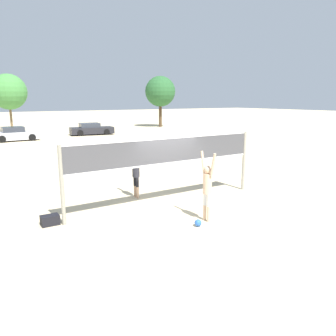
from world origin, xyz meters
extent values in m
plane|color=beige|center=(0.00, 0.00, 0.00)|extent=(200.00, 200.00, 0.00)
cylinder|color=gray|center=(-3.83, 0.00, 1.25)|extent=(0.12, 0.12, 2.50)
cylinder|color=gray|center=(3.83, 0.00, 1.25)|extent=(0.12, 0.12, 2.50)
cube|color=#47474C|center=(0.00, 0.00, 2.01)|extent=(7.53, 0.02, 0.98)
cube|color=white|center=(0.00, 0.00, 2.47)|extent=(7.53, 0.03, 0.06)
cube|color=white|center=(0.00, 0.00, 1.55)|extent=(7.53, 0.03, 0.06)
cylinder|color=beige|center=(0.14, -2.21, 0.25)|extent=(0.11, 0.11, 0.50)
cylinder|color=white|center=(0.14, -2.21, 0.71)|extent=(0.12, 0.12, 0.41)
cylinder|color=beige|center=(0.14, -2.01, 0.25)|extent=(0.11, 0.11, 0.50)
cylinder|color=white|center=(0.14, -2.01, 0.71)|extent=(0.12, 0.12, 0.41)
cylinder|color=beige|center=(0.14, -2.11, 1.23)|extent=(0.28, 0.28, 0.65)
sphere|color=beige|center=(0.14, -2.11, 1.68)|extent=(0.25, 0.25, 0.25)
cylinder|color=beige|center=(0.14, -2.35, 1.88)|extent=(0.08, 0.23, 0.72)
cylinder|color=beige|center=(0.14, -1.86, 1.88)|extent=(0.08, 0.23, 0.72)
cylinder|color=tan|center=(-0.63, 1.45, 0.23)|extent=(0.11, 0.11, 0.47)
cylinder|color=black|center=(-0.63, 1.45, 0.66)|extent=(0.12, 0.12, 0.38)
cylinder|color=tan|center=(-0.63, 1.25, 0.23)|extent=(0.11, 0.11, 0.47)
cylinder|color=black|center=(-0.63, 1.25, 0.66)|extent=(0.12, 0.12, 0.38)
cylinder|color=#26262D|center=(-0.63, 1.35, 1.15)|extent=(0.28, 0.28, 0.60)
sphere|color=tan|center=(-0.63, 1.35, 1.56)|extent=(0.23, 0.23, 0.23)
cylinder|color=tan|center=(-0.63, 1.59, 1.75)|extent=(0.08, 0.22, 0.67)
cylinder|color=tan|center=(-0.63, 1.12, 1.75)|extent=(0.08, 0.22, 0.67)
sphere|color=blue|center=(-0.38, -2.34, 0.11)|extent=(0.22, 0.22, 0.22)
cube|color=black|center=(-4.20, 0.21, 0.15)|extent=(0.54, 0.36, 0.31)
cube|color=#232328|center=(5.88, 25.00, 0.47)|extent=(4.77, 2.45, 0.69)
cube|color=#2D333D|center=(5.66, 25.03, 1.05)|extent=(2.26, 1.98, 0.46)
cylinder|color=black|center=(7.40, 25.70, 0.32)|extent=(0.66, 0.30, 0.64)
cylinder|color=black|center=(7.17, 23.94, 0.32)|extent=(0.66, 0.30, 0.64)
cylinder|color=black|center=(4.59, 26.07, 0.32)|extent=(0.66, 0.30, 0.64)
cylinder|color=black|center=(4.36, 24.31, 0.32)|extent=(0.66, 0.30, 0.64)
cube|color=#B7B7BC|center=(-1.99, 23.58, 0.49)|extent=(4.18, 1.83, 0.72)
cube|color=#2D333D|center=(-2.20, 23.57, 1.08)|extent=(1.91, 1.62, 0.47)
cylinder|color=black|center=(-0.74, 24.43, 0.32)|extent=(0.65, 0.24, 0.64)
cylinder|color=black|center=(-0.69, 22.81, 0.32)|extent=(0.65, 0.24, 0.64)
cylinder|color=black|center=(-3.25, 22.73, 0.32)|extent=(0.65, 0.24, 0.64)
cylinder|color=brown|center=(-1.25, 31.85, 1.77)|extent=(0.25, 0.25, 3.54)
sphere|color=#42843D|center=(-1.25, 31.85, 4.64)|extent=(4.00, 4.00, 4.00)
cylinder|color=#4C3823|center=(17.66, 30.03, 1.87)|extent=(0.42, 0.42, 3.73)
sphere|color=#285B2D|center=(17.66, 30.03, 4.88)|extent=(4.17, 4.17, 4.17)
camera|label=1|loc=(-6.22, -9.87, 3.84)|focal=35.00mm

